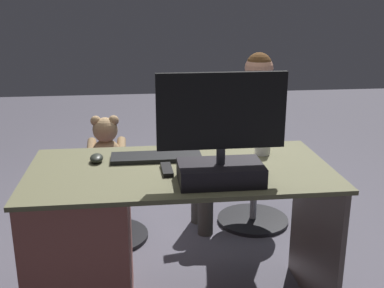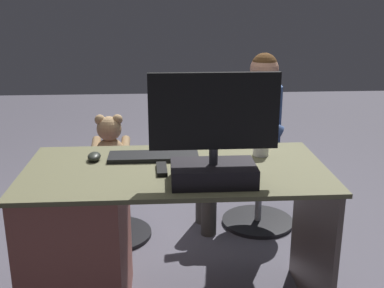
{
  "view_description": "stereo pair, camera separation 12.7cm",
  "coord_description": "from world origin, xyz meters",
  "px_view_note": "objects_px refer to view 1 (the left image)",
  "views": [
    {
      "loc": [
        0.18,
        2.43,
        1.46
      ],
      "look_at": [
        -0.1,
        0.06,
        0.73
      ],
      "focal_mm": 44.79,
      "sensor_mm": 36.0,
      "label": 1
    },
    {
      "loc": [
        0.06,
        2.44,
        1.46
      ],
      "look_at": [
        -0.1,
        0.06,
        0.73
      ],
      "focal_mm": 44.79,
      "sensor_mm": 36.0,
      "label": 2
    }
  ],
  "objects_px": {
    "tv_remote": "(167,170)",
    "visitor_chair": "(254,184)",
    "keyboard": "(156,157)",
    "cup": "(263,144)",
    "office_chair_teddy": "(109,198)",
    "teddy_bear": "(106,145)",
    "desk": "(103,242)",
    "monitor": "(221,147)",
    "computer_mouse": "(97,158)",
    "person": "(244,128)"
  },
  "relations": [
    {
      "from": "tv_remote",
      "to": "visitor_chair",
      "type": "bearing_deg",
      "value": -126.25
    },
    {
      "from": "keyboard",
      "to": "cup",
      "type": "relative_size",
      "value": 4.06
    },
    {
      "from": "keyboard",
      "to": "office_chair_teddy",
      "type": "relative_size",
      "value": 0.9
    },
    {
      "from": "tv_remote",
      "to": "office_chair_teddy",
      "type": "height_order",
      "value": "tv_remote"
    },
    {
      "from": "keyboard",
      "to": "teddy_bear",
      "type": "xyz_separation_m",
      "value": [
        0.27,
        -0.65,
        -0.13
      ]
    },
    {
      "from": "desk",
      "to": "office_chair_teddy",
      "type": "relative_size",
      "value": 2.87
    },
    {
      "from": "desk",
      "to": "teddy_bear",
      "type": "xyz_separation_m",
      "value": [
        0.01,
        -0.79,
        0.22
      ]
    },
    {
      "from": "teddy_bear",
      "to": "tv_remote",
      "type": "bearing_deg",
      "value": 110.64
    },
    {
      "from": "monitor",
      "to": "tv_remote",
      "type": "xyz_separation_m",
      "value": [
        0.21,
        -0.15,
        -0.14
      ]
    },
    {
      "from": "desk",
      "to": "computer_mouse",
      "type": "bearing_deg",
      "value": -83.05
    },
    {
      "from": "teddy_bear",
      "to": "office_chair_teddy",
      "type": "bearing_deg",
      "value": 90.0
    },
    {
      "from": "computer_mouse",
      "to": "tv_remote",
      "type": "height_order",
      "value": "computer_mouse"
    },
    {
      "from": "visitor_chair",
      "to": "person",
      "type": "relative_size",
      "value": 0.42
    },
    {
      "from": "computer_mouse",
      "to": "cup",
      "type": "height_order",
      "value": "cup"
    },
    {
      "from": "tv_remote",
      "to": "office_chair_teddy",
      "type": "xyz_separation_m",
      "value": [
        0.31,
        -0.81,
        -0.47
      ]
    },
    {
      "from": "computer_mouse",
      "to": "office_chair_teddy",
      "type": "distance_m",
      "value": 0.81
    },
    {
      "from": "desk",
      "to": "tv_remote",
      "type": "height_order",
      "value": "tv_remote"
    },
    {
      "from": "monitor",
      "to": "teddy_bear",
      "type": "xyz_separation_m",
      "value": [
        0.52,
        -0.97,
        -0.27
      ]
    },
    {
      "from": "teddy_bear",
      "to": "visitor_chair",
      "type": "xyz_separation_m",
      "value": [
        -0.95,
        -0.11,
        -0.34
      ]
    },
    {
      "from": "desk",
      "to": "monitor",
      "type": "bearing_deg",
      "value": 159.72
    },
    {
      "from": "computer_mouse",
      "to": "cup",
      "type": "relative_size",
      "value": 0.93
    },
    {
      "from": "tv_remote",
      "to": "teddy_bear",
      "type": "height_order",
      "value": "teddy_bear"
    },
    {
      "from": "tv_remote",
      "to": "person",
      "type": "relative_size",
      "value": 0.13
    },
    {
      "from": "monitor",
      "to": "cup",
      "type": "xyz_separation_m",
      "value": [
        -0.26,
        -0.33,
        -0.1
      ]
    },
    {
      "from": "visitor_chair",
      "to": "teddy_bear",
      "type": "bearing_deg",
      "value": 6.51
    },
    {
      "from": "teddy_bear",
      "to": "person",
      "type": "xyz_separation_m",
      "value": [
        -0.86,
        -0.1,
        0.05
      ]
    },
    {
      "from": "tv_remote",
      "to": "teddy_bear",
      "type": "distance_m",
      "value": 0.89
    },
    {
      "from": "desk",
      "to": "tv_remote",
      "type": "distance_m",
      "value": 0.47
    },
    {
      "from": "desk",
      "to": "monitor",
      "type": "distance_m",
      "value": 0.73
    },
    {
      "from": "person",
      "to": "cup",
      "type": "bearing_deg",
      "value": 84.01
    },
    {
      "from": "office_chair_teddy",
      "to": "teddy_bear",
      "type": "relative_size",
      "value": 1.4
    },
    {
      "from": "computer_mouse",
      "to": "person",
      "type": "distance_m",
      "value": 1.15
    },
    {
      "from": "desk",
      "to": "keyboard",
      "type": "relative_size",
      "value": 3.2
    },
    {
      "from": "desk",
      "to": "cup",
      "type": "distance_m",
      "value": 0.88
    },
    {
      "from": "computer_mouse",
      "to": "person",
      "type": "height_order",
      "value": "person"
    },
    {
      "from": "monitor",
      "to": "visitor_chair",
      "type": "relative_size",
      "value": 1.08
    },
    {
      "from": "person",
      "to": "desk",
      "type": "bearing_deg",
      "value": 46.16
    },
    {
      "from": "desk",
      "to": "office_chair_teddy",
      "type": "distance_m",
      "value": 0.78
    },
    {
      "from": "desk",
      "to": "visitor_chair",
      "type": "bearing_deg",
      "value": -136.23
    },
    {
      "from": "desk",
      "to": "monitor",
      "type": "xyz_separation_m",
      "value": [
        -0.51,
        0.19,
        0.5
      ]
    },
    {
      "from": "tv_remote",
      "to": "computer_mouse",
      "type": "bearing_deg",
      "value": -29.85
    },
    {
      "from": "person",
      "to": "tv_remote",
      "type": "bearing_deg",
      "value": 59.14
    },
    {
      "from": "computer_mouse",
      "to": "desk",
      "type": "bearing_deg",
      "value": 96.95
    },
    {
      "from": "tv_remote",
      "to": "visitor_chair",
      "type": "distance_m",
      "value": 1.22
    },
    {
      "from": "desk",
      "to": "office_chair_teddy",
      "type": "xyz_separation_m",
      "value": [
        0.01,
        -0.77,
        -0.12
      ]
    },
    {
      "from": "monitor",
      "to": "tv_remote",
      "type": "height_order",
      "value": "monitor"
    },
    {
      "from": "computer_mouse",
      "to": "teddy_bear",
      "type": "distance_m",
      "value": 0.67
    },
    {
      "from": "teddy_bear",
      "to": "person",
      "type": "distance_m",
      "value": 0.87
    },
    {
      "from": "monitor",
      "to": "keyboard",
      "type": "distance_m",
      "value": 0.43
    },
    {
      "from": "cup",
      "to": "office_chair_teddy",
      "type": "xyz_separation_m",
      "value": [
        0.78,
        -0.63,
        -0.51
      ]
    }
  ]
}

